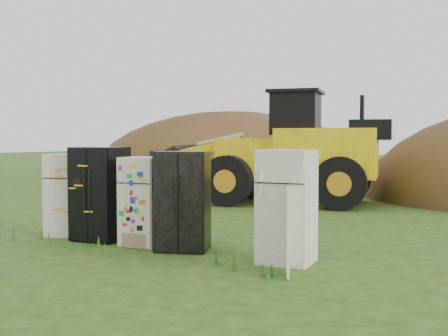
% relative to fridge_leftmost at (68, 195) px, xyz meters
% --- Properties ---
extents(ground, '(120.00, 120.00, 0.00)m').
position_rel_fridge_leftmost_xyz_m(ground, '(2.37, 0.03, -0.82)').
color(ground, '#214512').
rests_on(ground, ground).
extents(fridge_leftmost, '(0.92, 0.90, 1.63)m').
position_rel_fridge_leftmost_xyz_m(fridge_leftmost, '(0.00, 0.00, 0.00)').
color(fridge_leftmost, white).
rests_on(fridge_leftmost, ground).
extents(fridge_black_side, '(1.01, 0.84, 1.78)m').
position_rel_fridge_leftmost_xyz_m(fridge_black_side, '(0.86, -0.00, 0.07)').
color(fridge_black_side, black).
rests_on(fridge_black_side, ground).
extents(fridge_sticker, '(0.79, 0.75, 1.61)m').
position_rel_fridge_leftmost_xyz_m(fridge_sticker, '(1.91, 0.02, -0.01)').
color(fridge_sticker, white).
rests_on(fridge_sticker, ground).
extents(fridge_dark_mid, '(1.09, 1.00, 1.72)m').
position_rel_fridge_leftmost_xyz_m(fridge_dark_mid, '(2.77, 0.02, 0.04)').
color(fridge_dark_mid, black).
rests_on(fridge_dark_mid, ground).
extents(fridge_open_door, '(0.88, 0.83, 1.77)m').
position_rel_fridge_leftmost_xyz_m(fridge_open_door, '(4.73, 0.04, 0.07)').
color(fridge_open_door, white).
rests_on(fridge_open_door, ground).
extents(wheel_loader, '(7.40, 4.39, 3.35)m').
position_rel_fridge_leftmost_xyz_m(wheel_loader, '(0.83, 7.21, 0.86)').
color(wheel_loader, yellow).
rests_on(wheel_loader, ground).
extents(dirt_mound_left, '(13.77, 10.32, 6.37)m').
position_rel_fridge_leftmost_xyz_m(dirt_mound_left, '(-4.61, 14.04, -0.82)').
color(dirt_mound_left, '#4A3218').
rests_on(dirt_mound_left, ground).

